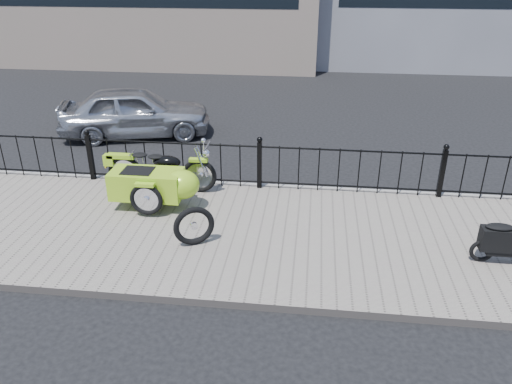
# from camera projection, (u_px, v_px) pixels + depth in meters

# --- Properties ---
(ground) EXTENTS (120.00, 120.00, 0.00)m
(ground) POSITION_uv_depth(u_px,v_px,m) (251.00, 224.00, 8.97)
(ground) COLOR black
(ground) RESTS_ON ground
(sidewalk) EXTENTS (30.00, 3.80, 0.12)m
(sidewalk) POSITION_uv_depth(u_px,v_px,m) (248.00, 235.00, 8.49)
(sidewalk) COLOR gray
(sidewalk) RESTS_ON ground
(curb) EXTENTS (30.00, 0.10, 0.12)m
(curb) POSITION_uv_depth(u_px,v_px,m) (260.00, 187.00, 10.23)
(curb) COLOR gray
(curb) RESTS_ON ground
(iron_fence) EXTENTS (14.11, 0.11, 1.08)m
(iron_fence) POSITION_uv_depth(u_px,v_px,m) (260.00, 166.00, 9.88)
(iron_fence) COLOR black
(iron_fence) RESTS_ON sidewalk
(motorcycle_sidecar) EXTENTS (2.28, 1.48, 0.98)m
(motorcycle_sidecar) POSITION_uv_depth(u_px,v_px,m) (159.00, 181.00, 9.21)
(motorcycle_sidecar) COLOR black
(motorcycle_sidecar) RESTS_ON sidewalk
(scooter) EXTENTS (1.36, 0.40, 0.92)m
(scooter) POSITION_uv_depth(u_px,v_px,m) (512.00, 243.00, 7.47)
(scooter) COLOR black
(scooter) RESTS_ON sidewalk
(spare_tire) EXTENTS (0.64, 0.40, 0.68)m
(spare_tire) POSITION_uv_depth(u_px,v_px,m) (194.00, 226.00, 7.96)
(spare_tire) COLOR black
(spare_tire) RESTS_ON sidewalk
(sedan_car) EXTENTS (4.11, 2.47, 1.31)m
(sedan_car) POSITION_uv_depth(u_px,v_px,m) (135.00, 112.00, 13.02)
(sedan_car) COLOR #AEB0B5
(sedan_car) RESTS_ON ground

